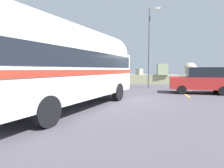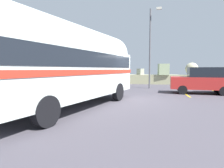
{
  "view_description": "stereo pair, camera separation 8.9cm",
  "coord_description": "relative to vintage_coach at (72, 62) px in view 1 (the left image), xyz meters",
  "views": [
    {
      "loc": [
        1.0,
        -10.58,
        1.74
      ],
      "look_at": [
        -0.64,
        -1.73,
        1.02
      ],
      "focal_mm": 29.4,
      "sensor_mm": 36.0,
      "label": 1
    },
    {
      "loc": [
        1.08,
        -10.56,
        1.74
      ],
      "look_at": [
        -0.64,
        -1.73,
        1.02
      ],
      "focal_mm": 29.4,
      "sensor_mm": 36.0,
      "label": 2
    }
  ],
  "objects": [
    {
      "name": "lamp_post",
      "position": [
        3.58,
        9.24,
        1.9
      ],
      "size": [
        0.99,
        0.45,
        7.07
      ],
      "color": "#5B5B60",
      "rests_on": "ground"
    },
    {
      "name": "ground",
      "position": [
        2.25,
        2.88,
        -2.04
      ],
      "size": [
        32.0,
        26.0,
        0.02
      ],
      "color": "#47434C"
    },
    {
      "name": "breakwater",
      "position": [
        2.17,
        14.66,
        -1.32
      ],
      "size": [
        31.36,
        2.22,
        2.49
      ],
      "color": "tan",
      "rests_on": "ground"
    },
    {
      "name": "vintage_coach",
      "position": [
        0.0,
        0.0,
        0.0
      ],
      "size": [
        4.57,
        8.91,
        3.7
      ],
      "rotation": [
        0.0,
        0.0,
        -0.26
      ],
      "color": "black",
      "rests_on": "ground"
    },
    {
      "name": "parked_car_nearest",
      "position": [
        7.1,
        6.18,
        -1.08
      ],
      "size": [
        4.24,
        2.07,
        1.86
      ],
      "rotation": [
        0.0,
        0.0,
        1.48
      ],
      "color": "black",
      "rests_on": "ground"
    }
  ]
}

